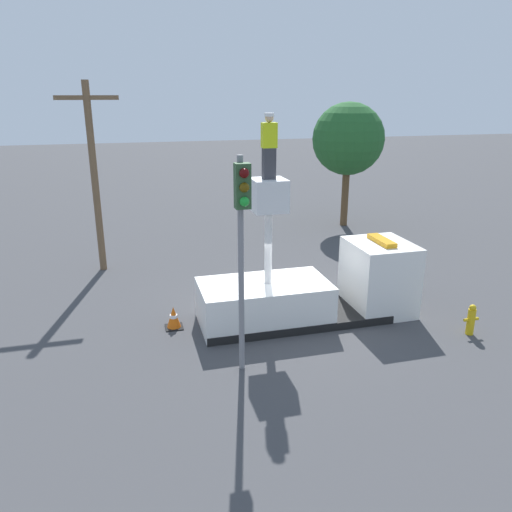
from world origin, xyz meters
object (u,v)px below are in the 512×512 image
at_px(traffic_light_pole, 242,225).
at_px(traffic_cone_rear, 174,318).
at_px(bucket_truck, 313,291).
at_px(fire_hydrant, 471,320).
at_px(utility_pole, 94,172).
at_px(worker, 269,146).
at_px(tree_left_bg, 348,139).

bearing_deg(traffic_light_pole, traffic_cone_rear, 116.22).
distance_m(bucket_truck, fire_hydrant, 4.56).
distance_m(fire_hydrant, traffic_cone_rear, 8.55).
xyz_separation_m(fire_hydrant, traffic_cone_rear, (-8.14, 2.60, -0.14)).
relative_size(traffic_cone_rear, utility_pole, 0.09).
bearing_deg(utility_pole, worker, -51.99).
distance_m(tree_left_bg, utility_pole, 12.63).
bearing_deg(traffic_cone_rear, bucket_truck, -5.06).
distance_m(fire_hydrant, tree_left_bg, 13.14).
bearing_deg(traffic_light_pole, worker, 61.46).
bearing_deg(tree_left_bg, fire_hydrant, -97.90).
xyz_separation_m(traffic_light_pole, traffic_cone_rear, (-1.41, 2.86, -3.43)).
bearing_deg(traffic_cone_rear, fire_hydrant, -17.72).
relative_size(worker, traffic_cone_rear, 2.64).
height_order(fire_hydrant, tree_left_bg, tree_left_bg).
bearing_deg(worker, utility_pole, 128.01).
distance_m(bucket_truck, worker, 4.56).
bearing_deg(fire_hydrant, utility_pole, 140.42).
bearing_deg(bucket_truck, fire_hydrant, -29.43).
xyz_separation_m(bucket_truck, utility_pole, (-6.31, 6.26, 2.94)).
height_order(bucket_truck, fire_hydrant, bucket_truck).
bearing_deg(worker, tree_left_bg, 55.13).
bearing_deg(traffic_cone_rear, traffic_light_pole, -63.78).
bearing_deg(worker, fire_hydrant, -22.54).
relative_size(traffic_light_pole, traffic_cone_rear, 8.00).
xyz_separation_m(fire_hydrant, tree_left_bg, (1.72, 12.41, 3.94)).
bearing_deg(tree_left_bg, utility_pole, -161.86).
bearing_deg(tree_left_bg, traffic_light_pole, -123.69).
distance_m(fire_hydrant, utility_pole, 13.74).
relative_size(fire_hydrant, utility_pole, 0.13).
xyz_separation_m(bucket_truck, tree_left_bg, (5.68, 10.18, 3.51)).
relative_size(tree_left_bg, utility_pole, 0.88).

